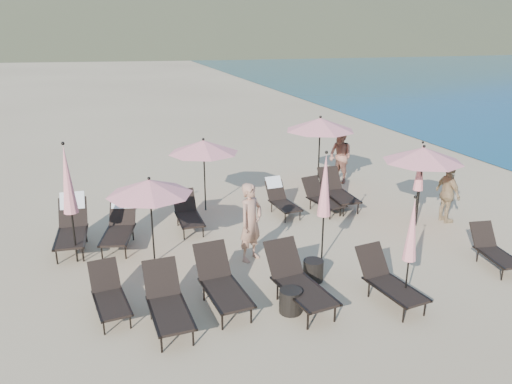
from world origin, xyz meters
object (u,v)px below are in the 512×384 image
object	(u,v)px
lounger_4	(388,280)
umbrella_open_3	(320,124)
lounger_2	(221,282)
umbrella_open_0	(149,187)
umbrella_closed_1	(420,168)
lounger_1	(167,302)
lounger_10	(322,197)
lounger_0	(109,294)
beachgoer_a	(251,222)
lounger_7	(120,223)
lounger_8	(188,213)
beachgoer_c	(448,194)
side_table_0	(291,301)
umbrella_closed_0	(412,230)
lounger_11	(337,191)
side_table_1	(313,270)
beachgoer_b	(340,157)
umbrella_open_1	(423,155)
umbrella_closed_2	(67,180)
lounger_9	(281,198)
lounger_5	(494,250)
lounger_6	(72,225)
umbrella_open_2	(204,147)
lounger_3	(298,280)

from	to	relation	value
lounger_4	umbrella_open_3	size ratio (longest dim) A/B	0.70
lounger_2	umbrella_open_3	size ratio (longest dim) A/B	0.75
umbrella_open_0	umbrella_closed_1	size ratio (longest dim) A/B	0.88
lounger_1	lounger_10	world-z (taller)	lounger_1
lounger_0	lounger_10	distance (m)	7.30
beachgoer_a	lounger_7	bearing A→B (deg)	112.65
lounger_10	lounger_8	bearing A→B (deg)	170.54
beachgoer_c	side_table_0	bearing A→B (deg)	119.26
umbrella_closed_0	umbrella_closed_1	world-z (taller)	umbrella_closed_1
lounger_11	umbrella_closed_1	bearing A→B (deg)	-54.87
umbrella_closed_0	umbrella_closed_1	bearing A→B (deg)	53.23
side_table_1	beachgoer_a	world-z (taller)	beachgoer_a
lounger_0	beachgoer_b	world-z (taller)	beachgoer_b
umbrella_open_1	umbrella_closed_2	world-z (taller)	umbrella_closed_2
umbrella_closed_0	umbrella_closed_2	world-z (taller)	umbrella_closed_2
lounger_2	umbrella_closed_2	xyz separation A→B (m)	(-2.75, 2.82, 1.50)
lounger_9	beachgoer_a	distance (m)	3.23
lounger_5	umbrella_open_0	size ratio (longest dim) A/B	0.74
umbrella_closed_0	lounger_0	bearing A→B (deg)	165.43
lounger_6	umbrella_open_3	xyz separation A→B (m)	(7.71, 2.46, 1.61)
beachgoer_b	lounger_9	bearing A→B (deg)	-72.07
lounger_9	umbrella_open_2	world-z (taller)	umbrella_open_2
lounger_2	side_table_0	world-z (taller)	lounger_2
lounger_4	side_table_0	world-z (taller)	lounger_4
umbrella_open_1	umbrella_closed_2	bearing A→B (deg)	177.02
lounger_8	umbrella_open_0	world-z (taller)	umbrella_open_0
lounger_4	lounger_6	xyz separation A→B (m)	(-6.03, 4.61, 0.12)
lounger_3	beachgoer_a	xyz separation A→B (m)	(-0.30, 2.14, 0.43)
umbrella_open_3	beachgoer_a	size ratio (longest dim) A/B	1.32
lounger_3	umbrella_open_0	distance (m)	3.87
umbrella_open_0	umbrella_closed_1	world-z (taller)	umbrella_closed_1
umbrella_open_1	side_table_1	xyz separation A→B (m)	(-3.95, -2.01, -1.77)
umbrella_open_3	beachgoer_b	size ratio (longest dim) A/B	1.34
beachgoer_c	beachgoer_a	bearing A→B (deg)	97.78
lounger_3	umbrella_closed_2	xyz separation A→B (m)	(-4.18, 3.23, 1.48)
lounger_5	umbrella_open_0	distance (m)	7.88
lounger_10	umbrella_closed_0	world-z (taller)	umbrella_closed_0
lounger_8	umbrella_open_3	world-z (taller)	umbrella_open_3
umbrella_open_0	side_table_0	distance (m)	4.02
umbrella_open_3	side_table_0	world-z (taller)	umbrella_open_3
umbrella_open_0	side_table_1	distance (m)	4.01
lounger_6	umbrella_open_0	size ratio (longest dim) A/B	0.94
lounger_7	beachgoer_b	distance (m)	8.17
lounger_0	umbrella_open_1	bearing A→B (deg)	6.16
lounger_5	lounger_0	bearing A→B (deg)	-175.98
lounger_4	umbrella_open_2	bearing A→B (deg)	103.07
lounger_4	lounger_5	bearing A→B (deg)	2.87
lounger_4	lounger_8	world-z (taller)	lounger_4
umbrella_open_2	beachgoer_c	distance (m)	6.93
lounger_8	umbrella_closed_2	size ratio (longest dim) A/B	0.56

